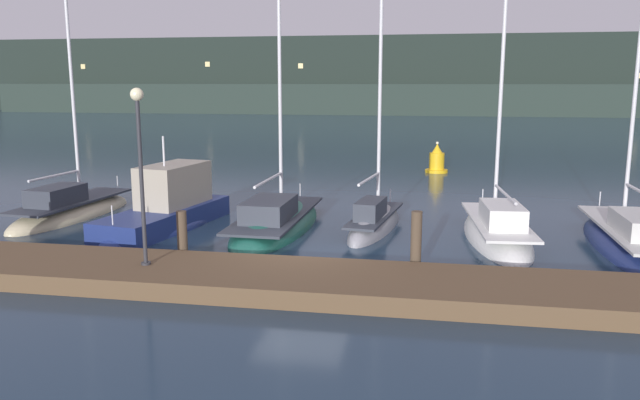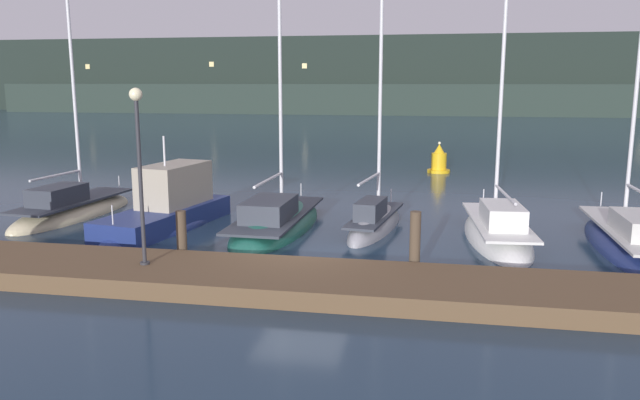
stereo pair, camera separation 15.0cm
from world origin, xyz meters
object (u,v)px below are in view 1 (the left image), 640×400
object	(u,v)px
sailboat_berth_1	(71,213)
sailboat_berth_3	(276,225)
sailboat_berth_5	(497,235)
motorboat_berth_2	(167,217)
sailboat_berth_4	(374,225)
sailboat_berth_6	(628,245)
channel_buoy	(437,161)
dock_lamppost	(140,150)

from	to	relation	value
sailboat_berth_1	sailboat_berth_3	bearing A→B (deg)	-2.95
sailboat_berth_5	motorboat_berth_2	bearing A→B (deg)	-178.29
sailboat_berth_1	sailboat_berth_4	world-z (taller)	sailboat_berth_1
sailboat_berth_6	channel_buoy	bearing A→B (deg)	109.88
channel_buoy	sailboat_berth_1	bearing A→B (deg)	-133.49
sailboat_berth_1	motorboat_berth_2	bearing A→B (deg)	-12.70
motorboat_berth_2	dock_lamppost	bearing A→B (deg)	-70.96
sailboat_berth_1	sailboat_berth_6	bearing A→B (deg)	-3.84
motorboat_berth_2	sailboat_berth_3	world-z (taller)	sailboat_berth_3
sailboat_berth_1	channel_buoy	xyz separation A→B (m)	(13.50, 14.23, 0.48)
sailboat_berth_4	sailboat_berth_6	world-z (taller)	sailboat_berth_6
sailboat_berth_1	dock_lamppost	world-z (taller)	sailboat_berth_1
dock_lamppost	sailboat_berth_5	bearing A→B (deg)	33.60
motorboat_berth_2	sailboat_berth_6	bearing A→B (deg)	-1.26
sailboat_berth_4	dock_lamppost	size ratio (longest dim) A/B	2.03
channel_buoy	dock_lamppost	size ratio (longest dim) A/B	0.39
sailboat_berth_4	sailboat_berth_5	xyz separation A→B (m)	(4.00, -0.69, -0.00)
motorboat_berth_2	sailboat_berth_4	size ratio (longest dim) A/B	0.75
motorboat_berth_2	sailboat_berth_5	bearing A→B (deg)	1.71
sailboat_berth_1	dock_lamppost	size ratio (longest dim) A/B	2.07
motorboat_berth_2	sailboat_berth_3	size ratio (longest dim) A/B	0.72
sailboat_berth_1	sailboat_berth_5	size ratio (longest dim) A/B	1.05
sailboat_berth_4	motorboat_berth_2	bearing A→B (deg)	-171.86
sailboat_berth_5	channel_buoy	distance (m)	14.98
sailboat_berth_4	sailboat_berth_6	bearing A→B (deg)	-9.84
channel_buoy	dock_lamppost	distance (m)	22.32
sailboat_berth_5	sailboat_berth_6	size ratio (longest dim) A/B	0.84
motorboat_berth_2	channel_buoy	distance (m)	17.79
dock_lamppost	sailboat_berth_6	bearing A→B (deg)	22.76
sailboat_berth_3	sailboat_berth_4	size ratio (longest dim) A/B	1.05
sailboat_berth_3	sailboat_berth_5	world-z (taller)	sailboat_berth_3
motorboat_berth_2	sailboat_berth_5	xyz separation A→B (m)	(11.11, 0.33, -0.25)
sailboat_berth_4	channel_buoy	size ratio (longest dim) A/B	5.18
sailboat_berth_1	dock_lamppost	xyz separation A→B (m)	(6.21, -6.69, 3.22)
sailboat_berth_4	sailboat_berth_6	distance (m)	7.87
dock_lamppost	channel_buoy	bearing A→B (deg)	70.80
sailboat_berth_6	channel_buoy	size ratio (longest dim) A/B	6.01
sailboat_berth_5	channel_buoy	bearing A→B (deg)	97.10
sailboat_berth_6	dock_lamppost	world-z (taller)	sailboat_berth_6
sailboat_berth_6	channel_buoy	distance (m)	16.50
sailboat_berth_5	sailboat_berth_6	bearing A→B (deg)	-9.96
sailboat_berth_1	sailboat_berth_6	distance (m)	19.15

